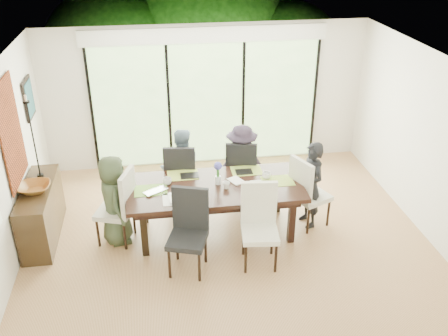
{
  "coord_description": "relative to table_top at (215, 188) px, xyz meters",
  "views": [
    {
      "loc": [
        -0.99,
        -6.33,
        4.46
      ],
      "look_at": [
        0.0,
        0.25,
        1.0
      ],
      "focal_mm": 40.0,
      "sensor_mm": 36.0,
      "label": 1
    }
  ],
  "objects": [
    {
      "name": "person_right_end",
      "position": [
        1.48,
        0.0,
        -0.08
      ],
      "size": [
        0.54,
        0.73,
        1.4
      ],
      "primitive_type": "imported",
      "rotation": [
        0.0,
        0.0,
        -1.35
      ],
      "color": "black",
      "rests_on": "floor"
    },
    {
      "name": "art_frame",
      "position": [
        -2.81,
        1.64,
        0.97
      ],
      "size": [
        0.03,
        0.55,
        0.65
      ],
      "primitive_type": "cube",
      "color": "black",
      "rests_on": "wall_left"
    },
    {
      "name": "wall_left",
      "position": [
        -2.85,
        -0.06,
        0.57
      ],
      "size": [
        0.02,
        5.0,
        2.7
      ],
      "primitive_type": "cube",
      "color": "silver",
      "rests_on": "floor"
    },
    {
      "name": "mullion_b",
      "position": [
        -0.54,
        2.4,
        0.42
      ],
      "size": [
        0.05,
        0.04,
        2.3
      ],
      "primitive_type": "cube",
      "color": "black",
      "rests_on": "wall_back"
    },
    {
      "name": "cup_b",
      "position": [
        0.15,
        -0.1,
        0.08
      ],
      "size": [
        0.15,
        0.15,
        0.1
      ],
      "primitive_type": "imported",
      "rotation": [
        0.0,
        0.0,
        2.17
      ],
      "color": "white",
      "rests_on": "table_top"
    },
    {
      "name": "candlestick_base",
      "position": [
        -2.6,
        0.62,
        0.09
      ],
      "size": [
        0.09,
        0.09,
        0.04
      ],
      "primitive_type": "cylinder",
      "color": "black",
      "rests_on": "sideboard"
    },
    {
      "name": "bowl",
      "position": [
        -2.6,
        0.17,
        0.12
      ],
      "size": [
        0.45,
        0.45,
        0.11
      ],
      "primitive_type": "imported",
      "color": "brown",
      "rests_on": "sideboard"
    },
    {
      "name": "tablet_far_l",
      "position": [
        -0.35,
        0.35,
        0.05
      ],
      "size": [
        0.28,
        0.19,
        0.01
      ],
      "primitive_type": "cube",
      "color": "black",
      "rests_on": "table_top"
    },
    {
      "name": "placemat_right",
      "position": [
        0.95,
        0.0,
        0.04
      ],
      "size": [
        0.48,
        0.35,
        0.01
      ],
      "primitive_type": "cube",
      "color": "olive",
      "rests_on": "table_top"
    },
    {
      "name": "person_far_right",
      "position": [
        0.55,
        0.83,
        -0.08
      ],
      "size": [
        0.67,
        0.43,
        1.4
      ],
      "primitive_type": "imported",
      "rotation": [
        0.0,
        0.0,
        3.1
      ],
      "color": "#271E2D",
      "rests_on": "floor"
    },
    {
      "name": "platter_base",
      "position": [
        -0.55,
        -0.3,
        0.05
      ],
      "size": [
        0.28,
        0.28,
        0.03
      ],
      "primitive_type": "cube",
      "color": "white",
      "rests_on": "table_top"
    },
    {
      "name": "candlestick_shaft",
      "position": [
        -2.6,
        0.62,
        0.68
      ],
      "size": [
        0.02,
        0.02,
        1.18
      ],
      "primitive_type": "cylinder",
      "color": "black",
      "rests_on": "sideboard"
    },
    {
      "name": "papers",
      "position": [
        0.7,
        -0.05,
        0.03
      ],
      "size": [
        0.32,
        0.24,
        0.0
      ],
      "primitive_type": "cube",
      "color": "white",
      "rests_on": "table_top"
    },
    {
      "name": "mullion_d",
      "position": [
        2.26,
        2.4,
        0.42
      ],
      "size": [
        0.05,
        0.04,
        2.3
      ],
      "primitive_type": "cube",
      "color": "black",
      "rests_on": "wall_back"
    },
    {
      "name": "floor",
      "position": [
        0.16,
        -0.06,
        -0.78
      ],
      "size": [
        6.0,
        5.0,
        0.01
      ],
      "primitive_type": "cube",
      "color": "#8F5E39",
      "rests_on": "ground"
    },
    {
      "name": "rail_top",
      "position": [
        0.16,
        4.14,
        -0.23
      ],
      "size": [
        6.0,
        0.08,
        0.06
      ],
      "primitive_type": "cube",
      "color": "brown",
      "rests_on": "deck"
    },
    {
      "name": "ceiling",
      "position": [
        0.16,
        -0.06,
        1.93
      ],
      "size": [
        6.0,
        5.0,
        0.01
      ],
      "primitive_type": "cube",
      "color": "white",
      "rests_on": "wall_back"
    },
    {
      "name": "chair_far_left",
      "position": [
        -0.45,
        0.85,
        -0.18
      ],
      "size": [
        0.57,
        0.57,
        1.19
      ],
      "primitive_type": null,
      "rotation": [
        0.0,
        0.0,
        2.99
      ],
      "color": "black",
      "rests_on": "floor"
    },
    {
      "name": "table_top",
      "position": [
        0.0,
        0.0,
        0.0
      ],
      "size": [
        2.6,
        1.19,
        0.06
      ],
      "primitive_type": "cube",
      "color": "black",
      "rests_on": "floor"
    },
    {
      "name": "glass_doors",
      "position": [
        0.16,
        2.41,
        0.42
      ],
      "size": [
        4.2,
        0.02,
        2.3
      ],
      "primitive_type": "cube",
      "color": "#598C3F",
      "rests_on": "wall_back"
    },
    {
      "name": "placemat_far_r",
      "position": [
        0.55,
        0.4,
        0.04
      ],
      "size": [
        0.48,
        0.35,
        0.01
      ],
      "primitive_type": "cube",
      "color": "#8DA63B",
      "rests_on": "table_top"
    },
    {
      "name": "foliage_mid",
      "position": [
        0.56,
        5.74,
        1.02
      ],
      "size": [
        4.0,
        4.0,
        4.0
      ],
      "primitive_type": "sphere",
      "color": "#14380F",
      "rests_on": "ground"
    },
    {
      "name": "tapestry",
      "position": [
        -2.81,
        0.34,
        0.92
      ],
      "size": [
        0.02,
        1.0,
        1.5
      ],
      "primitive_type": "cube",
      "color": "maroon",
      "rests_on": "wall_left"
    },
    {
      "name": "wall_front",
      "position": [
        0.16,
        -2.57,
        0.57
      ],
      "size": [
        6.0,
        0.02,
        2.7
      ],
      "primitive_type": "cube",
      "color": "beige",
      "rests_on": "floor"
    },
    {
      "name": "vase",
      "position": [
        0.05,
        0.05,
        0.1
      ],
      "size": [
        0.09,
        0.09,
        0.13
      ],
      "primitive_type": "cylinder",
      "color": "silver",
      "rests_on": "table_top"
    },
    {
      "name": "blinds_header",
      "position": [
        0.16,
        2.4,
        1.72
      ],
      "size": [
        4.4,
        0.06,
        0.28
      ],
      "primitive_type": "cube",
      "color": "white",
      "rests_on": "wall_back"
    },
    {
      "name": "chair_left_end",
      "position": [
        -1.5,
        0.0,
        -0.18
      ],
      "size": [
        0.63,
        0.63,
        1.19
      ],
      "primitive_type": null,
      "rotation": [
        0.0,
        0.0,
        -1.89
      ],
      "color": "beige",
      "rests_on": "floor"
    },
    {
      "name": "person_far_left",
      "position": [
        -0.45,
        0.83,
        -0.08
      ],
      "size": [
        0.69,
        0.47,
        1.4
      ],
      "primitive_type": "imported",
      "rotation": [
        0.0,
        0.0,
        3.24
      ],
      "color": "slate",
      "rests_on": "floor"
    },
    {
      "name": "foliage_right",
      "position": [
        2.36,
        4.94,
        0.48
      ],
      "size": [
        2.8,
        2.8,
        2.8
      ],
      "primitive_type": "sphere",
      "color": "#14380F",
      "rests_on": "ground"
    },
    {
      "name": "placemat_paper",
      "position": [
        -0.55,
        -0.3,
        0.04
      ],
      "size": [
        0.48,
        0.35,
        0.01
      ],
      "primitive_type": "cube",
      "color": "white",
      "rests_on": "table_top"
    },
    {
      "name": "tablet_far_r",
      "position": [
        0.5,
        0.35,
        0.04
      ],
      "size": [
        0.26,
        0.18,
        0.01
      ],
      "primitive_type": "cube",
      "color": "black",
      "rests_on": "table_top"
    },
    {
      "name": "table_leg_fr",
      "position": [
        1.08,
        -0.43,
        -0.41
      ],
      "size": [
        0.1,
        0.1,
        0.75
      ],
      "primitive_type": "cube",
      "color": "black",
      "rests_on": "floor"
    },
    {
      "name": "platter_snacks",
      "position": [
        -0.55,
        -0.3,
        0.07
      ],
      "size": [
        0.22,
        0.22,
        0.02
      ],
      "primitive_type": "cube",
      "color": "orange",
      "rests_on": "table_top"
    },
    {
      "name": "deck",
      "position": [
        0.16,
        3.34,
        -0.83
      ],
      "size": [
        6.0,
        1.8,
        0.1
      ],
      "primitive_type": "cube",
      "color": "brown",
      "rests_on": "ground"
    },
    {
      "name": "foliage_far",
      "position": [
        -0.44,
        6.44,
        0.84
      ],
      "size": [
        3.6,
        3.6,
        3.6
      ],
      "primitive_type": "sphere",
      "color": "#14380F",
      "rests_on": "ground"
    },
    {
      "name": "laptop",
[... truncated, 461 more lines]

